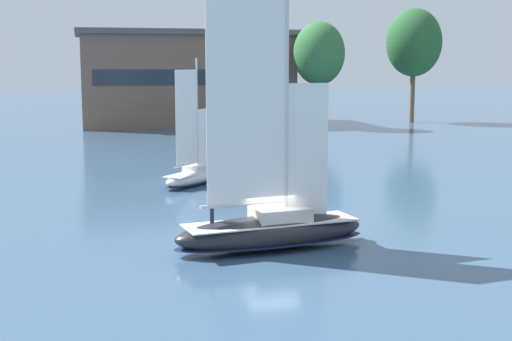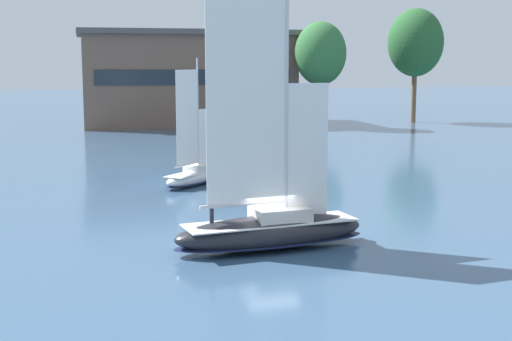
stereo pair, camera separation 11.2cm
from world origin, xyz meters
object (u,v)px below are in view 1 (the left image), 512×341
(tree_shore_left, at_px, (414,43))
(channel_buoy, at_px, (282,181))
(tree_shore_center, at_px, (319,54))
(sailboat_moored_outer_mooring, at_px, (194,174))
(sailboat_main, at_px, (271,227))

(tree_shore_left, relative_size, channel_buoy, 7.45)
(tree_shore_left, height_order, tree_shore_center, tree_shore_left)
(tree_shore_left, xyz_separation_m, sailboat_moored_outer_mooring, (-38.99, -45.35, -10.67))
(tree_shore_left, bearing_deg, channel_buoy, -123.96)
(tree_shore_center, bearing_deg, sailboat_main, -110.66)
(sailboat_moored_outer_mooring, bearing_deg, tree_shore_center, 60.28)
(tree_shore_center, distance_m, sailboat_moored_outer_mooring, 47.13)
(sailboat_main, height_order, channel_buoy, sailboat_main)
(sailboat_main, xyz_separation_m, channel_buoy, (4.38, 13.62, -0.17))
(channel_buoy, bearing_deg, sailboat_main, -107.82)
(sailboat_moored_outer_mooring, distance_m, channel_buoy, 7.10)
(sailboat_main, distance_m, sailboat_moored_outer_mooring, 18.45)
(tree_shore_center, height_order, sailboat_main, tree_shore_center)
(sailboat_main, relative_size, sailboat_moored_outer_mooring, 1.45)
(sailboat_moored_outer_mooring, bearing_deg, tree_shore_left, 49.31)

